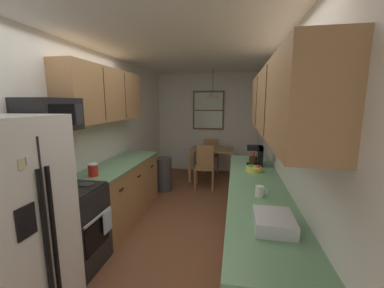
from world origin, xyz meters
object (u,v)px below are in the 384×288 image
Objects in this scene: trash_bin at (164,174)px; microwave_over_range at (50,115)px; dining_chair_far at (211,153)px; dish_rack at (274,222)px; storage_canister at (93,170)px; stove_range at (70,228)px; mug_by_coffeemaker at (260,191)px; coffee_maker at (257,155)px; refrigerator at (9,228)px; fruit_bowl at (254,169)px; dining_chair_near at (205,164)px; dining_table at (212,154)px; mug_spare at (252,155)px.

microwave_over_range is at bearing -99.34° from trash_bin.
dining_chair_far is 4.50m from dish_rack.
trash_bin is 4.29× the size of storage_canister.
microwave_over_range is (-0.11, 0.00, 1.22)m from stove_range.
mug_by_coffeemaker is (2.10, 0.19, -0.74)m from microwave_over_range.
microwave_over_range is at bearing -174.87° from mug_by_coffeemaker.
microwave_over_range is at bearing -147.49° from coffee_maker.
microwave_over_range is at bearing 179.97° from stove_range.
refrigerator reaches higher than fruit_bowl.
dish_rack is at bearing -11.72° from stove_range.
refrigerator is 1.91× the size of dining_chair_near.
refrigerator is 14.59× the size of mug_by_coffeemaker.
microwave_over_range is 4.32m from dining_chair_far.
trash_bin is (0.26, 3.19, -0.51)m from refrigerator.
stove_range is at bearing 168.28° from dish_rack.
refrigerator is at bearing -137.64° from fruit_bowl.
dining_table is 0.59m from dining_chair_far.
mug_by_coffeemaker is (1.69, -2.29, 0.61)m from trash_bin.
coffee_maker is 0.86× the size of dish_rack.
trash_bin is 1.94m from mug_spare.
coffee_maker is (2.05, 1.38, 0.58)m from stove_range.
refrigerator reaches higher than trash_bin.
dining_table is 1.10× the size of dining_chair_near.
mug_spare reaches higher than dining_chair_near.
dining_chair_near is at bearing 64.38° from storage_canister.
trash_bin is (-0.81, -0.34, -0.16)m from dining_chair_near.
mug_spare is at bearing 52.14° from refrigerator.
stove_range is at bearing -137.53° from mug_spare.
mug_spare is at bearing -62.01° from dining_table.
storage_canister is (-1.11, -2.32, 0.48)m from dining_chair_near.
dish_rack is at bearing -77.83° from dining_table.
dish_rack is (2.03, -0.42, 0.48)m from stove_range.
dining_table is 3.91m from dish_rack.
dining_chair_near is at bearing 105.82° from dish_rack.
dining_chair_near is (1.11, 2.82, 0.03)m from stove_range.
mug_spare is (2.14, 1.85, -0.74)m from microwave_over_range.
refrigerator is 1.56× the size of stove_range.
mug_spare is 0.54× the size of fruit_bowl.
dining_chair_far is at bearing 60.71° from trash_bin.
fruit_bowl is (-0.06, -0.30, -0.12)m from coffee_maker.
dining_chair_near is at bearing 116.85° from fruit_bowl.
mug_by_coffeemaker is at bearing -8.86° from storage_canister.
dining_chair_near is at bearing 133.33° from mug_spare.
refrigerator is at bearing -78.09° from microwave_over_range.
dining_chair_near is 3.40m from dish_rack.
trash_bin is 5.85× the size of mug_by_coffeemaker.
dining_chair_far is at bearing 102.83° from mug_by_coffeemaker.
dish_rack is (1.99, 0.29, 0.09)m from refrigerator.
refrigerator is 8.12× the size of fruit_bowl.
coffee_maker is 1.20m from mug_by_coffeemaker.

